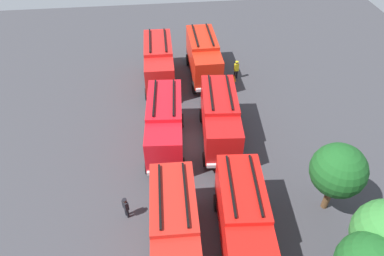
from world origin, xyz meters
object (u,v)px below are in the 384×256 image
at_px(fire_truck_0, 159,62).
at_px(traffic_cone_0, 234,78).
at_px(fire_truck_3, 204,56).
at_px(fire_truck_5, 243,218).
at_px(fire_truck_4, 220,118).
at_px(firefighter_1, 126,207).
at_px(tree_0, 338,171).
at_px(fire_truck_2, 175,228).
at_px(firefighter_2, 236,69).
at_px(fire_truck_1, 165,124).

bearing_deg(fire_truck_0, traffic_cone_0, 85.75).
relative_size(fire_truck_3, fire_truck_5, 0.98).
xyz_separation_m(fire_truck_0, traffic_cone_0, (0.61, 6.96, -1.79)).
distance_m(fire_truck_4, traffic_cone_0, 8.56).
height_order(fire_truck_0, fire_truck_5, same).
bearing_deg(fire_truck_3, fire_truck_4, -0.59).
height_order(fire_truck_0, firefighter_1, fire_truck_0).
relative_size(fire_truck_5, traffic_cone_0, 10.26).
bearing_deg(fire_truck_3, traffic_cone_0, 66.39).
relative_size(fire_truck_3, tree_0, 1.41).
height_order(firefighter_1, tree_0, tree_0).
height_order(fire_truck_2, firefighter_1, fire_truck_2).
height_order(fire_truck_4, traffic_cone_0, fire_truck_4).
height_order(fire_truck_0, traffic_cone_0, fire_truck_0).
distance_m(fire_truck_3, firefighter_2, 3.34).
relative_size(fire_truck_5, firefighter_1, 4.39).
distance_m(tree_0, traffic_cone_0, 15.53).
distance_m(fire_truck_2, firefighter_2, 18.73).
distance_m(fire_truck_1, fire_truck_5, 9.39).
xyz_separation_m(fire_truck_2, firefighter_2, (-17.29, 7.12, -1.11)).
relative_size(firefighter_1, traffic_cone_0, 2.34).
distance_m(firefighter_1, traffic_cone_0, 17.24).
relative_size(fire_truck_5, firefighter_2, 4.01).
bearing_deg(fire_truck_0, fire_truck_5, 13.77).
distance_m(fire_truck_0, fire_truck_3, 4.24).
xyz_separation_m(firefighter_1, tree_0, (0.68, 12.65, 2.51)).
distance_m(fire_truck_0, tree_0, 18.48).
distance_m(fire_truck_0, firefighter_2, 7.34).
xyz_separation_m(fire_truck_4, firefighter_1, (6.35, -6.92, -1.22)).
relative_size(tree_0, traffic_cone_0, 7.15).
bearing_deg(fire_truck_5, fire_truck_3, -176.33).
bearing_deg(tree_0, fire_truck_3, -160.44).
distance_m(fire_truck_1, traffic_cone_0, 10.79).
xyz_separation_m(fire_truck_1, traffic_cone_0, (-8.10, 6.89, -1.79)).
height_order(fire_truck_0, fire_truck_1, same).
bearing_deg(firefighter_1, tree_0, -35.79).
xyz_separation_m(fire_truck_0, fire_truck_1, (8.71, 0.07, 0.00)).
relative_size(fire_truck_1, tree_0, 1.44).
bearing_deg(fire_truck_4, tree_0, 43.81).
bearing_deg(fire_truck_0, fire_truck_4, 26.98).
height_order(fire_truck_3, firefighter_2, fire_truck_3).
height_order(fire_truck_3, traffic_cone_0, fire_truck_3).
bearing_deg(fire_truck_0, fire_truck_2, 1.16).
height_order(fire_truck_0, fire_truck_2, same).
height_order(fire_truck_4, fire_truck_5, same).
distance_m(fire_truck_4, firefighter_2, 8.93).
relative_size(firefighter_1, tree_0, 0.33).
height_order(fire_truck_1, firefighter_2, fire_truck_1).
distance_m(firefighter_2, tree_0, 15.77).
xyz_separation_m(firefighter_1, traffic_cone_0, (-14.24, 9.70, -0.58)).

